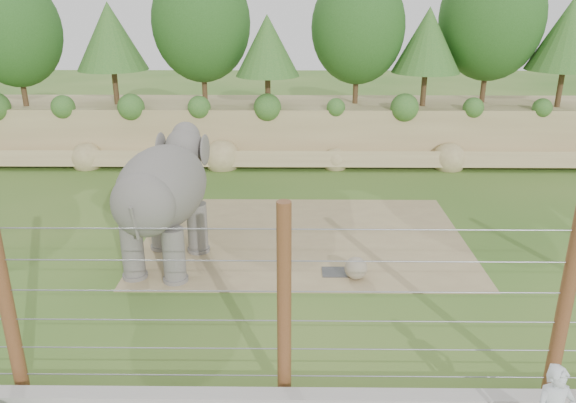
{
  "coord_description": "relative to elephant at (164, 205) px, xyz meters",
  "views": [
    {
      "loc": [
        0.16,
        -13.26,
        7.24
      ],
      "look_at": [
        0.0,
        2.0,
        1.6
      ],
      "focal_mm": 35.0,
      "sensor_mm": 36.0,
      "label": 1
    }
  ],
  "objects": [
    {
      "name": "ground",
      "position": [
        3.41,
        -1.15,
        -1.79
      ],
      "size": [
        90.0,
        90.0,
        0.0
      ],
      "primitive_type": "plane",
      "color": "#31621D",
      "rests_on": "ground"
    },
    {
      "name": "back_embankment",
      "position": [
        4.0,
        11.53,
        2.17
      ],
      "size": [
        30.0,
        5.52,
        8.77
      ],
      "color": "#9B8358",
      "rests_on": "ground"
    },
    {
      "name": "dirt_patch",
      "position": [
        3.91,
        1.85,
        -1.78
      ],
      "size": [
        10.0,
        7.0,
        0.02
      ],
      "primitive_type": "cube",
      "color": "#96805A",
      "rests_on": "ground"
    },
    {
      "name": "drain_grate",
      "position": [
        4.87,
        -0.53,
        -1.76
      ],
      "size": [
        1.0,
        0.6,
        0.03
      ],
      "primitive_type": "cube",
      "color": "#262628",
      "rests_on": "dirt_patch"
    },
    {
      "name": "elephant",
      "position": [
        0.0,
        0.0,
        0.0
      ],
      "size": [
        2.62,
        4.69,
        3.59
      ],
      "primitive_type": null,
      "rotation": [
        0.0,
        0.0,
        -0.17
      ],
      "color": "#5C5853",
      "rests_on": "ground"
    },
    {
      "name": "stone_ball",
      "position": [
        5.26,
        -0.86,
        -1.47
      ],
      "size": [
        0.62,
        0.62,
        0.62
      ],
      "primitive_type": "sphere",
      "color": "gray",
      "rests_on": "dirt_patch"
    },
    {
      "name": "barrier_fence",
      "position": [
        3.41,
        -5.65,
        0.21
      ],
      "size": [
        20.26,
        0.26,
        4.0
      ],
      "color": "#5B3517",
      "rests_on": "ground"
    }
  ]
}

